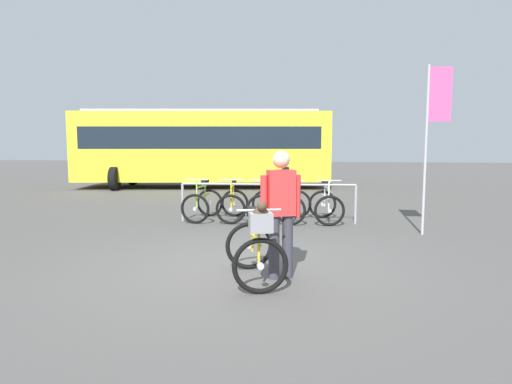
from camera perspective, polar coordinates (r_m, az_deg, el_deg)
The scene contains 11 objects.
ground_plane at distance 6.24m, azimuth -2.20°, elevation -9.72°, with size 80.00×80.00×0.00m, color #514F4C.
bike_rack_rail at distance 9.58m, azimuth 1.53°, elevation 0.02°, with size 3.91×0.25×0.88m.
racked_bike_lime at distance 10.01m, azimuth -7.03°, elevation -1.58°, with size 0.73×1.14×0.97m.
racked_bike_yellow at distance 9.88m, azimuth -3.07°, elevation -1.65°, with size 0.77×1.17×0.97m.
racked_bike_teal at distance 9.80m, azimuth 0.98°, elevation -1.70°, with size 0.69×1.13×0.98m.
racked_bike_blue at distance 9.77m, azimuth 5.08°, elevation -1.75°, with size 0.76×1.15×0.97m.
racked_bike_white at distance 9.79m, azimuth 9.18°, elevation -1.79°, with size 0.80×1.16×0.97m.
featured_bicycle at distance 5.37m, azimuth -0.04°, elevation -7.00°, with size 0.94×1.25×1.09m.
person_with_featured_bike at distance 5.52m, azimuth 3.30°, elevation -2.19°, with size 0.50×0.31×1.64m.
bus_distant at distance 17.80m, azimuth -6.95°, elevation 6.21°, with size 10.26×4.37×3.08m.
banner_flag at distance 8.84m, azimuth 22.44°, elevation 9.08°, with size 0.45×0.05×3.20m.
Camera 1 is at (1.10, -5.91, 1.71)m, focal length 30.38 mm.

